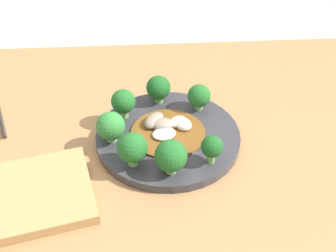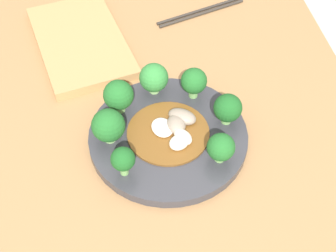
{
  "view_description": "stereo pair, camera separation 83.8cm",
  "coord_description": "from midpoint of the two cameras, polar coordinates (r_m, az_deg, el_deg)",
  "views": [
    {
      "loc": [
        0.08,
        0.69,
        1.37
      ],
      "look_at": [
        0.03,
        0.0,
        0.8
      ],
      "focal_mm": 50.0,
      "sensor_mm": 36.0,
      "label": 1
    },
    {
      "loc": [
        -0.49,
        0.08,
        1.41
      ],
      "look_at": [
        0.03,
        0.0,
        0.8
      ],
      "focal_mm": 50.0,
      "sensor_mm": 36.0,
      "label": 2
    }
  ],
  "objects": [
    {
      "name": "broccoli_east",
      "position": [
        0.77,
        24.58,
        -5.64
      ],
      "size": [
        0.05,
        0.05,
        0.06
      ],
      "color": "#89B76B",
      "rests_on": "plate"
    },
    {
      "name": "chopsticks",
      "position": [
        1.01,
        24.81,
        5.64
      ],
      "size": [
        0.09,
        0.21,
        0.01
      ],
      "color": "#2D2823",
      "rests_on": "table"
    },
    {
      "name": "broccoli_northeast",
      "position": [
        0.72,
        21.23,
        -8.85
      ],
      "size": [
        0.06,
        0.06,
        0.07
      ],
      "color": "#7AAD5B",
      "rests_on": "plate"
    },
    {
      "name": "broccoli_northwest",
      "position": [
        0.67,
        25.55,
        -19.0
      ],
      "size": [
        0.04,
        0.04,
        0.06
      ],
      "color": "#70A356",
      "rests_on": "plate"
    },
    {
      "name": "broccoli_southwest",
      "position": [
        0.76,
        36.06,
        -15.26
      ],
      "size": [
        0.05,
        0.05,
        0.06
      ],
      "color": "#70A356",
      "rests_on": "plate"
    },
    {
      "name": "broccoli_southeast",
      "position": [
        0.8,
        29.76,
        -6.0
      ],
      "size": [
        0.05,
        0.05,
        0.06
      ],
      "color": "#70A356",
      "rests_on": "plate"
    },
    {
      "name": "broccoli_south",
      "position": [
        0.8,
        34.82,
        -9.66
      ],
      "size": [
        0.05,
        0.05,
        0.06
      ],
      "color": "#70A356",
      "rests_on": "plate"
    },
    {
      "name": "stirfry_center",
      "position": [
        0.76,
        28.57,
        -12.99
      ],
      "size": [
        0.15,
        0.15,
        0.02
      ],
      "color": "brown",
      "rests_on": "plate"
    },
    {
      "name": "broccoli_north",
      "position": [
        0.69,
        21.57,
        -13.9
      ],
      "size": [
        0.06,
        0.06,
        0.07
      ],
      "color": "#89B76B",
      "rests_on": "plate"
    },
    {
      "name": "table",
      "position": [
        1.1,
        20.53,
        -24.73
      ],
      "size": [
        1.05,
        0.77,
        0.76
      ],
      "color": "olive",
      "rests_on": "ground_plane"
    },
    {
      "name": "plate",
      "position": [
        0.77,
        27.57,
        -13.85
      ],
      "size": [
        0.28,
        0.28,
        0.02
      ],
      "color": "#333338",
      "rests_on": "table"
    },
    {
      "name": "cutting_board",
      "position": [
        0.85,
        10.73,
        1.09
      ],
      "size": [
        0.33,
        0.24,
        0.02
      ],
      "color": "#AD7F4C",
      "rests_on": "table"
    }
  ]
}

